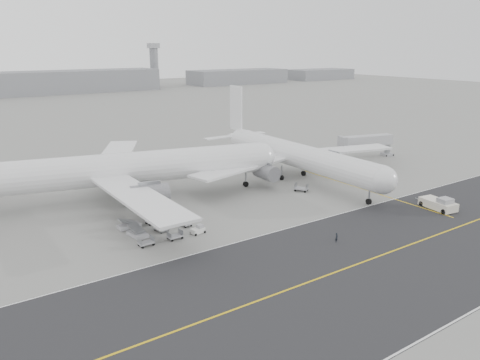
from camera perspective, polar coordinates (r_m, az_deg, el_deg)
ground at (r=79.13m, az=3.46°, el=-5.78°), size 700.00×700.00×0.00m
taxiway at (r=70.60m, az=15.86°, el=-9.19°), size 220.00×59.00×0.03m
horizon_buildings at (r=327.97m, az=-21.27°, el=9.84°), size 520.00×28.00×28.00m
control_tower at (r=354.28m, az=-10.42°, el=13.67°), size 7.00×7.00×31.25m
airliner_a at (r=93.71m, az=-13.95°, el=1.34°), size 63.01×61.60×22.12m
airliner_b at (r=107.10m, az=6.63°, el=3.09°), size 55.48×56.10×19.35m
pushback_tug at (r=94.75m, az=23.08°, el=-2.70°), size 4.06×8.91×2.51m
jet_bridge at (r=131.58m, az=15.17°, el=4.52°), size 16.72×7.04×6.25m
gse_cluster at (r=78.69m, az=-9.48°, el=-6.11°), size 17.69×17.22×1.80m
stray_dolly at (r=99.05m, az=7.46°, el=-1.35°), size 2.88×3.25×1.70m
ground_crew_a at (r=74.51m, az=11.70°, el=-6.89°), size 0.65×0.52×1.55m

